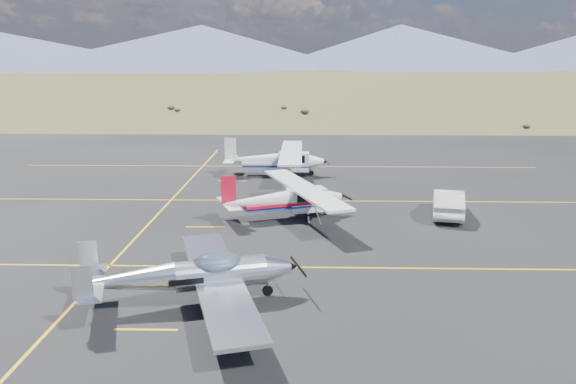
% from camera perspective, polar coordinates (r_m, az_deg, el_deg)
% --- Properties ---
extents(ground, '(1600.00, 1600.00, 0.00)m').
position_cam_1_polar(ground, '(21.10, -3.66, -9.57)').
color(ground, '#383D1C').
rests_on(ground, ground).
extents(apron, '(72.00, 72.00, 0.02)m').
position_cam_1_polar(apron, '(27.67, -2.39, -3.93)').
color(apron, black).
rests_on(apron, ground).
extents(aircraft_low_wing, '(7.33, 9.96, 2.17)m').
position_cam_1_polar(aircraft_low_wing, '(19.53, -9.36, -8.37)').
color(aircraft_low_wing, silver).
rests_on(aircraft_low_wing, apron).
extents(aircraft_cessna, '(6.96, 9.74, 2.51)m').
position_cam_1_polar(aircraft_cessna, '(29.38, -0.23, -0.63)').
color(aircraft_cessna, silver).
rests_on(aircraft_cessna, apron).
extents(aircraft_plain, '(6.44, 10.72, 2.73)m').
position_cam_1_polar(aircraft_plain, '(40.43, -1.19, 3.36)').
color(aircraft_plain, white).
rests_on(aircraft_plain, apron).
extents(sedan, '(2.47, 4.65, 1.46)m').
position_cam_1_polar(sedan, '(31.16, 15.96, -1.06)').
color(sedan, silver).
rests_on(sedan, apron).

